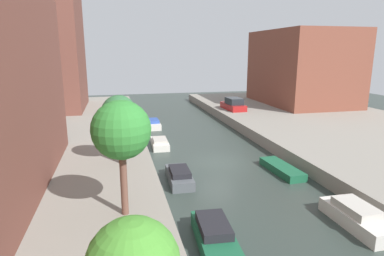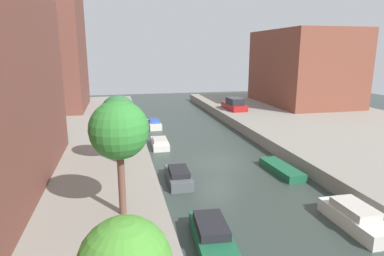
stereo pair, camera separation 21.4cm
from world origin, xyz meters
TOP-DOWN VIEW (x-y plane):
  - ground_plane at (0.00, 0.00)m, footprint 84.00×84.00m
  - apartment_tower_far at (-16.00, 21.90)m, footprint 10.00×11.31m
  - low_block_right at (18.00, 18.86)m, footprint 10.00×14.43m
  - street_tree_1 at (-7.03, -8.49)m, footprint 2.55×2.55m
  - street_tree_2 at (-7.03, -1.33)m, footprint 2.22×2.22m
  - parked_car at (7.12, 16.01)m, footprint 2.05×4.42m
  - moored_boat_left_1 at (-3.36, -10.25)m, footprint 1.76×4.08m
  - moored_boat_left_2 at (-3.50, -3.03)m, footprint 1.49×3.66m
  - moored_boat_left_3 at (-3.63, 5.14)m, footprint 1.47×3.48m
  - moored_boat_left_4 at (-3.29, 12.66)m, footprint 1.29×3.48m
  - moored_boat_right_2 at (3.67, -10.29)m, footprint 1.49×3.93m
  - moored_boat_right_3 at (3.68, -2.97)m, footprint 1.50×4.13m

SIDE VIEW (x-z plane):
  - ground_plane at x=0.00m, z-range 0.00..0.00m
  - moored_boat_right_3 at x=3.68m, z-range 0.00..0.51m
  - moored_boat_left_3 at x=-3.63m, z-range -0.05..0.71m
  - moored_boat_left_2 at x=-3.50m, z-range -0.07..0.87m
  - moored_boat_left_4 at x=-3.29m, z-range -0.07..0.87m
  - moored_boat_left_1 at x=-3.36m, z-range -0.08..0.94m
  - moored_boat_right_2 at x=3.67m, z-range -0.08..1.00m
  - parked_car at x=7.12m, z-range 0.87..2.37m
  - street_tree_2 at x=-7.03m, z-range 2.06..6.51m
  - street_tree_1 at x=-7.03m, z-range 2.26..7.41m
  - low_block_right at x=18.00m, z-range 1.00..10.88m
  - apartment_tower_far at x=-16.00m, z-range 1.00..19.18m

